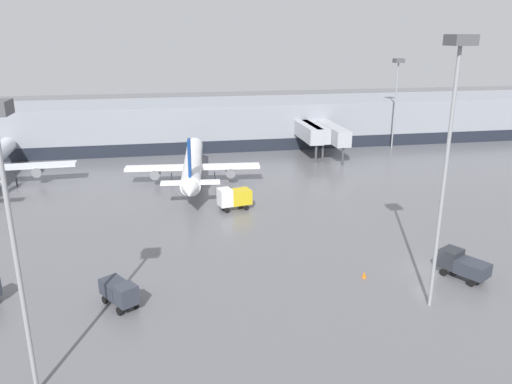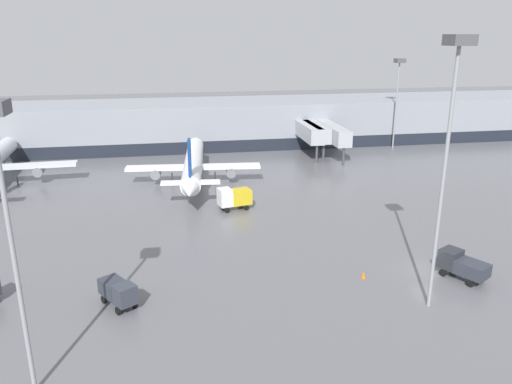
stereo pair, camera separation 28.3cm
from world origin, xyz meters
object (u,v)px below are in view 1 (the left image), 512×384
at_px(service_truck_1, 462,264).
at_px(apron_light_mast_4, 453,105).
at_px(service_truck_2, 119,291).
at_px(parked_jet_1, 193,164).
at_px(service_truck_0, 234,197).
at_px(apron_light_mast_0, 2,173).
at_px(apron_light_mast_2, 397,78).
at_px(traffic_cone_0, 364,275).

relative_size(service_truck_1, apron_light_mast_4, 0.22).
bearing_deg(service_truck_1, service_truck_2, 60.01).
bearing_deg(apron_light_mast_4, service_truck_1, 36.68).
bearing_deg(parked_jet_1, service_truck_0, -155.50).
relative_size(parked_jet_1, apron_light_mast_4, 1.47).
relative_size(parked_jet_1, apron_light_mast_0, 1.73).
xyz_separation_m(apron_light_mast_2, apron_light_mast_4, (-23.83, -58.08, 3.10)).
bearing_deg(service_truck_2, parked_jet_1, 133.71).
bearing_deg(service_truck_1, apron_light_mast_2, -47.54).
relative_size(parked_jet_1, apron_light_mast_2, 1.85).
relative_size(service_truck_1, apron_light_mast_0, 0.26).
xyz_separation_m(service_truck_0, service_truck_1, (18.53, -23.20, -0.27)).
bearing_deg(parked_jet_1, service_truck_1, -142.12).
xyz_separation_m(apron_light_mast_0, apron_light_mast_4, (30.66, 5.24, 2.27)).
bearing_deg(apron_light_mast_0, apron_light_mast_4, 9.70).
bearing_deg(apron_light_mast_2, service_truck_2, -133.11).
bearing_deg(parked_jet_1, apron_light_mast_4, -151.19).
bearing_deg(apron_light_mast_0, traffic_cone_0, 22.16).
distance_m(service_truck_0, apron_light_mast_0, 39.33).
relative_size(service_truck_1, traffic_cone_0, 7.84).
distance_m(service_truck_1, apron_light_mast_4, 17.12).
distance_m(service_truck_0, traffic_cone_0, 23.55).
height_order(parked_jet_1, service_truck_1, parked_jet_1).
bearing_deg(traffic_cone_0, service_truck_2, -177.39).
relative_size(service_truck_2, traffic_cone_0, 6.89).
bearing_deg(service_truck_1, parked_jet_1, 3.66).
bearing_deg(traffic_cone_0, parked_jet_1, 111.96).
distance_m(parked_jet_1, service_truck_1, 42.86).
height_order(parked_jet_1, apron_light_mast_0, apron_light_mast_0).
xyz_separation_m(service_truck_0, apron_light_mast_0, (-17.69, -32.58, 13.12)).
distance_m(service_truck_1, traffic_cone_0, 9.33).
relative_size(service_truck_0, traffic_cone_0, 7.42).
height_order(service_truck_1, apron_light_mast_0, apron_light_mast_0).
relative_size(parked_jet_1, service_truck_0, 7.06).
bearing_deg(apron_light_mast_0, service_truck_0, 61.50).
xyz_separation_m(service_truck_1, apron_light_mast_0, (-36.22, -9.38, 13.39)).
xyz_separation_m(traffic_cone_0, apron_light_mast_0, (-27.11, -11.04, 14.50)).
distance_m(parked_jet_1, service_truck_0, 13.75).
bearing_deg(service_truck_1, traffic_cone_0, 50.82).
distance_m(traffic_cone_0, apron_light_mast_4, 18.09).
bearing_deg(service_truck_0, apron_light_mast_0, 49.19).
height_order(service_truck_0, service_truck_1, service_truck_0).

